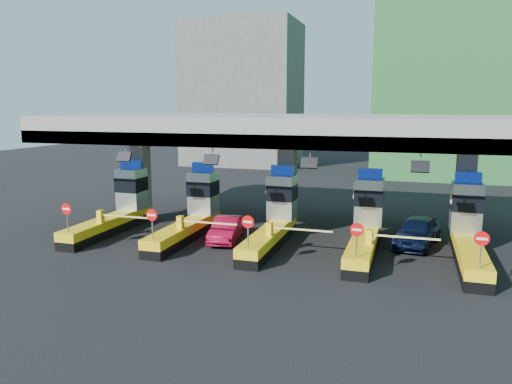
% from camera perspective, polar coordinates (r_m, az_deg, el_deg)
% --- Properties ---
extents(ground, '(120.00, 120.00, 0.00)m').
position_cam_1_polar(ground, '(28.04, 2.05, -5.83)').
color(ground, black).
rests_on(ground, ground).
extents(toll_canopy, '(28.00, 12.09, 7.00)m').
position_cam_1_polar(toll_canopy, '(29.81, 3.58, 7.05)').
color(toll_canopy, slate).
rests_on(toll_canopy, ground).
extents(toll_lane_far_left, '(4.43, 8.00, 4.16)m').
position_cam_1_polar(toll_lane_far_left, '(31.98, -15.36, -1.65)').
color(toll_lane_far_left, black).
rests_on(toll_lane_far_left, ground).
extents(toll_lane_left, '(4.43, 8.00, 4.16)m').
position_cam_1_polar(toll_lane_left, '(29.62, -7.17, -2.27)').
color(toll_lane_left, black).
rests_on(toll_lane_left, ground).
extents(toll_lane_center, '(4.43, 8.00, 4.16)m').
position_cam_1_polar(toll_lane_center, '(27.96, 2.22, -2.93)').
color(toll_lane_center, black).
rests_on(toll_lane_center, ground).
extents(toll_lane_right, '(4.43, 8.00, 4.16)m').
position_cam_1_polar(toll_lane_right, '(27.13, 12.49, -3.55)').
color(toll_lane_right, black).
rests_on(toll_lane_right, ground).
extents(toll_lane_far_right, '(4.43, 8.00, 4.16)m').
position_cam_1_polar(toll_lane_far_right, '(27.21, 23.06, -4.08)').
color(toll_lane_far_right, black).
rests_on(toll_lane_far_right, ground).
extents(bg_building_scaffold, '(18.00, 12.00, 28.00)m').
position_cam_1_polar(bg_building_scaffold, '(58.62, 22.86, 15.39)').
color(bg_building_scaffold, '#1E5926').
rests_on(bg_building_scaffold, ground).
extents(bg_building_concrete, '(14.00, 10.00, 18.00)m').
position_cam_1_polar(bg_building_concrete, '(65.55, -1.50, 11.08)').
color(bg_building_concrete, '#4C4C49').
rests_on(bg_building_concrete, ground).
extents(van, '(2.93, 5.01, 1.60)m').
position_cam_1_polar(van, '(28.66, 17.96, -4.32)').
color(van, black).
rests_on(van, ground).
extents(red_car, '(1.99, 4.23, 1.34)m').
position_cam_1_polar(red_car, '(28.37, -3.37, -4.26)').
color(red_car, maroon).
rests_on(red_car, ground).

